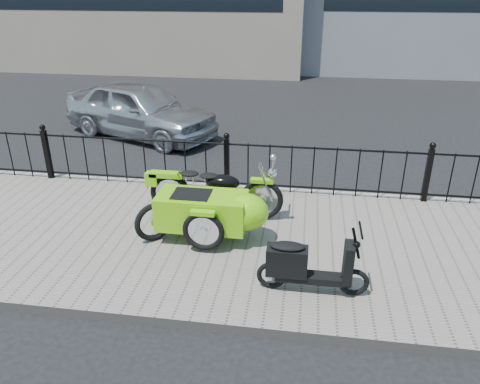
# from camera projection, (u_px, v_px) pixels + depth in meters

# --- Properties ---
(ground) EXTENTS (120.00, 120.00, 0.00)m
(ground) POSITION_uv_depth(u_px,v_px,m) (213.00, 228.00, 7.58)
(ground) COLOR black
(ground) RESTS_ON ground
(sidewalk) EXTENTS (30.00, 3.80, 0.12)m
(sidewalk) POSITION_uv_depth(u_px,v_px,m) (207.00, 240.00, 7.10)
(sidewalk) COLOR slate
(sidewalk) RESTS_ON ground
(curb) EXTENTS (30.00, 0.10, 0.12)m
(curb) POSITION_uv_depth(u_px,v_px,m) (228.00, 188.00, 8.85)
(curb) COLOR gray
(curb) RESTS_ON ground
(iron_fence) EXTENTS (14.11, 0.11, 1.08)m
(iron_fence) POSITION_uv_depth(u_px,v_px,m) (227.00, 165.00, 8.50)
(iron_fence) COLOR black
(iron_fence) RESTS_ON sidewalk
(motorcycle_sidecar) EXTENTS (2.28, 1.48, 0.98)m
(motorcycle_sidecar) POSITION_uv_depth(u_px,v_px,m) (216.00, 207.00, 6.94)
(motorcycle_sidecar) COLOR black
(motorcycle_sidecar) RESTS_ON sidewalk
(scooter) EXTENTS (1.38, 0.40, 0.94)m
(scooter) POSITION_uv_depth(u_px,v_px,m) (305.00, 266.00, 5.72)
(scooter) COLOR black
(scooter) RESTS_ON sidewalk
(spare_tire) EXTENTS (0.52, 0.46, 0.61)m
(spare_tire) POSITION_uv_depth(u_px,v_px,m) (154.00, 222.00, 6.87)
(spare_tire) COLOR black
(spare_tire) RESTS_ON sidewalk
(sedan_car) EXTENTS (4.37, 3.05, 1.38)m
(sedan_car) POSITION_uv_depth(u_px,v_px,m) (140.00, 109.00, 11.67)
(sedan_car) COLOR #AEB1B6
(sedan_car) RESTS_ON ground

